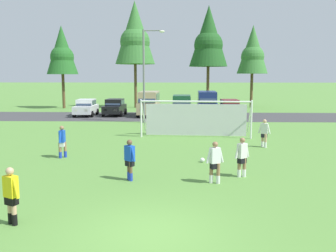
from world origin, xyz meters
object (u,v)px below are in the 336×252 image
object	(u,v)px
soccer_goal	(196,117)
referee	(11,196)
parked_car_slot_center_right	(207,103)
street_lamp	(146,75)
parked_car_slot_right	(230,108)
player_striker_near	(215,162)
player_defender_far	(264,133)
parked_car_slot_center_left	(149,103)
parked_car_slot_center	(182,105)
player_winger_left	(130,160)
parked_car_slot_left	(115,107)
player_midfield_center	(62,142)
player_winger_right	(242,157)
soccer_ball	(202,160)
parked_car_slot_far_left	(86,107)

from	to	relation	value
soccer_goal	referee	distance (m)	16.25
parked_car_slot_center_right	street_lamp	world-z (taller)	street_lamp
parked_car_slot_right	street_lamp	size ratio (longest dim) A/B	0.53
player_striker_near	player_defender_far	size ratio (longest dim) A/B	1.00
soccer_goal	parked_car_slot_center_left	world-z (taller)	soccer_goal
parked_car_slot_center	player_winger_left	bearing A→B (deg)	-95.40
parked_car_slot_center	street_lamp	bearing A→B (deg)	-121.46
player_striker_near	parked_car_slot_left	size ratio (longest dim) A/B	0.39
player_midfield_center	player_winger_right	world-z (taller)	same
soccer_ball	player_midfield_center	distance (m)	7.11
player_winger_left	parked_car_slot_center_left	distance (m)	23.32
soccer_goal	parked_car_slot_far_left	world-z (taller)	soccer_goal
parked_car_slot_left	parked_car_slot_center_left	size ratio (longest dim) A/B	0.88
player_winger_left	parked_car_slot_center	world-z (taller)	parked_car_slot_center
referee	player_midfield_center	size ratio (longest dim) A/B	1.00
parked_car_slot_left	parked_car_slot_center_left	xyz separation A→B (m)	(3.65, -0.32, 0.47)
referee	soccer_ball	bearing A→B (deg)	52.53
player_striker_near	player_winger_right	distance (m)	1.51
player_winger_left	player_defender_far	bearing A→B (deg)	45.20
parked_car_slot_far_left	parked_car_slot_center_left	world-z (taller)	parked_car_slot_center_left
soccer_ball	player_winger_left	bearing A→B (deg)	-134.70
parked_car_slot_center_left	parked_car_slot_left	bearing A→B (deg)	175.02
player_midfield_center	parked_car_slot_far_left	bearing A→B (deg)	101.17
parked_car_slot_center_left	parked_car_slot_far_left	bearing A→B (deg)	-178.77
referee	parked_car_slot_left	size ratio (longest dim) A/B	0.39
street_lamp	parked_car_slot_far_left	bearing A→B (deg)	141.45
player_winger_left	street_lamp	world-z (taller)	street_lamp
player_midfield_center	parked_car_slot_right	world-z (taller)	parked_car_slot_right
player_winger_right	player_midfield_center	bearing A→B (deg)	159.14
parked_car_slot_center_left	soccer_goal	bearing A→B (deg)	-71.13
player_winger_left	parked_car_slot_center	size ratio (longest dim) A/B	0.35
player_striker_near	player_midfield_center	bearing A→B (deg)	150.31
referee	player_striker_near	xyz separation A→B (m)	(6.03, 4.11, 0.00)
player_midfield_center	player_winger_left	distance (m)	5.52
player_winger_left	parked_car_slot_left	bearing A→B (deg)	101.61
soccer_ball	parked_car_slot_right	bearing A→B (deg)	78.69
parked_car_slot_far_left	parked_car_slot_center	bearing A→B (deg)	-1.04
parked_car_slot_center_left	referee	bearing A→B (deg)	-93.07
parked_car_slot_right	street_lamp	bearing A→B (deg)	-146.05
parked_car_slot_right	street_lamp	world-z (taller)	street_lamp
soccer_goal	parked_car_slot_center_left	bearing A→B (deg)	108.87
referee	soccer_goal	bearing A→B (deg)	69.21
player_defender_far	parked_car_slot_far_left	bearing A→B (deg)	132.11
soccer_ball	soccer_goal	size ratio (longest dim) A/B	0.03
parked_car_slot_far_left	street_lamp	bearing A→B (deg)	-38.55
player_winger_left	parked_car_slot_center	bearing A→B (deg)	84.60
player_winger_right	parked_car_slot_center_right	xyz separation A→B (m)	(0.27, 23.05, 0.52)
player_defender_far	player_winger_left	world-z (taller)	same
player_striker_near	player_winger_right	size ratio (longest dim) A/B	1.00
parked_car_slot_center	parked_car_slot_right	size ratio (longest dim) A/B	1.08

